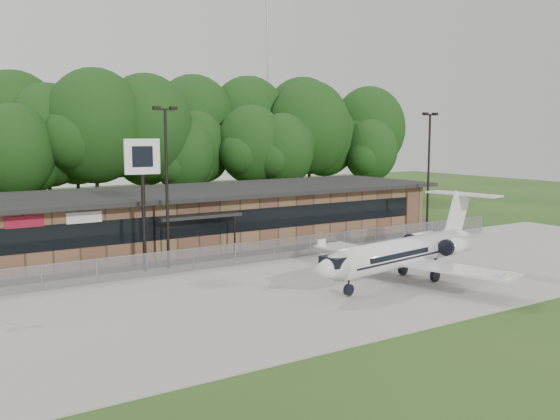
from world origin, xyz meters
TOP-DOWN VIEW (x-y plane):
  - ground at (0.00, 0.00)m, footprint 160.00×160.00m
  - apron at (0.00, 8.00)m, footprint 64.00×18.00m
  - parking_lot at (0.00, 19.50)m, footprint 50.00×9.00m
  - terminal at (-0.00, 23.94)m, footprint 41.00×11.65m
  - fence at (0.00, 15.00)m, footprint 46.00×0.04m
  - treeline at (0.00, 42.00)m, footprint 72.00×12.00m
  - radio_mast at (22.00, 48.00)m, footprint 0.20×0.20m
  - light_pole_mid at (-5.00, 16.50)m, footprint 1.55×0.30m
  - light_pole_right at (18.00, 16.50)m, footprint 1.55×0.30m
  - business_jet at (5.07, 5.77)m, footprint 14.75×13.22m
  - pole_sign at (-6.45, 16.80)m, footprint 2.18×0.52m

SIDE VIEW (x-z plane):
  - ground at x=0.00m, z-range 0.00..0.00m
  - parking_lot at x=0.00m, z-range 0.00..0.06m
  - apron at x=0.00m, z-range 0.00..0.08m
  - fence at x=0.00m, z-range 0.02..1.54m
  - business_jet at x=5.07m, z-range -0.71..4.26m
  - terminal at x=0.00m, z-range 0.03..4.33m
  - light_pole_mid at x=-5.00m, z-range 0.86..11.09m
  - light_pole_right at x=18.00m, z-range 0.86..11.09m
  - pole_sign at x=-6.45m, z-range 2.19..10.45m
  - treeline at x=0.00m, z-range 0.00..15.00m
  - radio_mast at x=22.00m, z-range 0.00..25.00m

